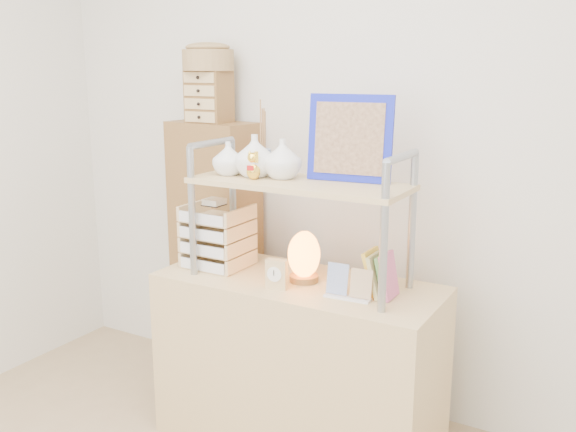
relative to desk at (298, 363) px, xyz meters
name	(u,v)px	position (x,y,z in m)	size (l,w,h in m)	color
room_shell	(159,40)	(0.00, -0.81, 1.32)	(3.42, 3.41, 2.61)	silver
desk	(298,363)	(0.00, 0.00, 0.00)	(1.20, 0.50, 0.75)	tan
cabinet	(216,252)	(-0.70, 0.37, 0.30)	(0.45, 0.24, 1.35)	brown
hutch	(288,173)	(-0.06, 0.01, 0.82)	(0.90, 0.34, 0.77)	#8F959D
letter_tray	(216,240)	(-0.41, -0.01, 0.50)	(0.25, 0.24, 0.31)	tan
salt_lamp	(304,256)	(0.02, 0.00, 0.48)	(0.14, 0.13, 0.21)	brown
desk_clock	(277,274)	(-0.03, -0.13, 0.44)	(0.09, 0.05, 0.12)	tan
postcard_stand	(348,289)	(0.27, -0.09, 0.41)	(0.19, 0.06, 0.13)	white
drawer_chest	(209,97)	(-0.70, 0.35, 1.10)	(0.20, 0.16, 0.25)	brown
woven_basket	(208,60)	(-0.70, 0.35, 1.28)	(0.25, 0.25, 0.10)	olive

